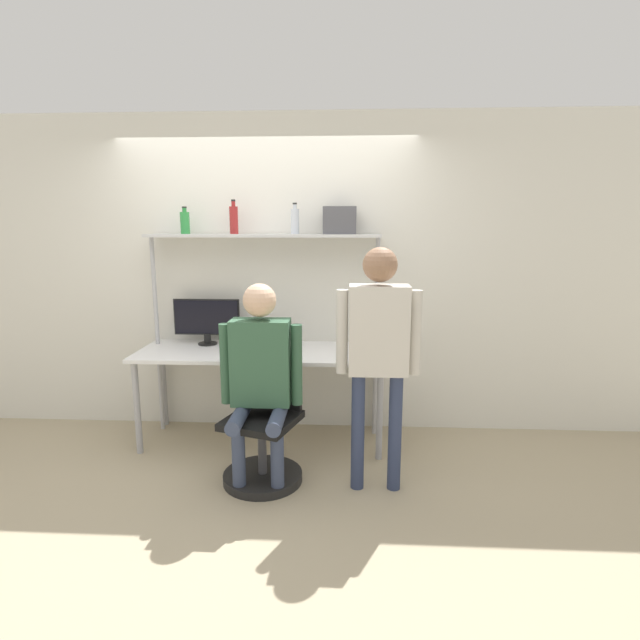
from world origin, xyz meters
The scene contains 14 objects.
ground_plane centered at (0.00, 0.00, 0.00)m, with size 12.00×12.00×0.00m, color tan.
wall_back centered at (0.00, 0.74, 1.35)m, with size 8.00×0.06×2.70m.
desk centered at (0.00, 0.37, 0.71)m, with size 2.01×0.69×0.78m.
shelf_unit centered at (0.00, 0.56, 1.50)m, with size 1.91×0.29×1.71m.
monitor centered at (-0.50, 0.56, 1.00)m, with size 0.56×0.16×0.39m.
laptop centered at (0.04, 0.29, 0.85)m, with size 0.29×0.25×0.24m.
cell_phone centered at (0.27, 0.24, 0.79)m, with size 0.07×0.15×0.01m.
office_chair centered at (0.12, -0.27, 0.29)m, with size 0.58×0.58×0.93m.
person_seated centered at (0.10, -0.31, 0.83)m, with size 0.57×0.47×1.41m.
person_standing centered at (0.90, -0.36, 1.05)m, with size 0.55×0.22×1.65m.
bottle_green centered at (-0.65, 0.56, 1.81)m, with size 0.08×0.08×0.22m.
bottle_red centered at (-0.24, 0.56, 1.83)m, with size 0.07×0.07×0.27m.
bottle_clear centered at (0.26, 0.56, 1.82)m, with size 0.07×0.07×0.25m.
storage_box centered at (0.62, 0.56, 1.82)m, with size 0.26×0.21×0.22m.
Camera 1 is at (0.69, -3.54, 1.79)m, focal length 28.00 mm.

